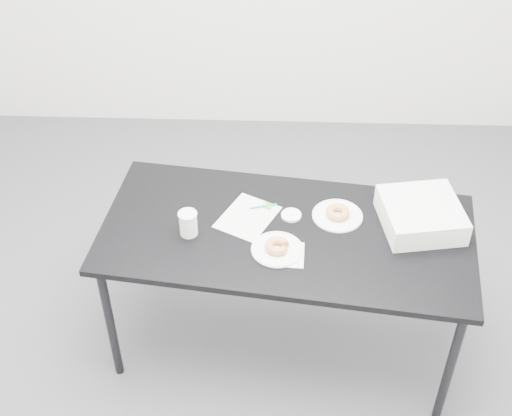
{
  "coord_description": "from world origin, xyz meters",
  "views": [
    {
      "loc": [
        0.13,
        -2.34,
        2.91
      ],
      "look_at": [
        0.05,
        0.02,
        0.87
      ],
      "focal_mm": 50.0,
      "sensor_mm": 36.0,
      "label": 1
    }
  ],
  "objects_px": {
    "plate_near": "(277,249)",
    "table": "(287,241)",
    "scorecard": "(248,217)",
    "coffee_cup": "(188,223)",
    "plate_far": "(337,216)",
    "pen": "(263,206)",
    "donut_near": "(277,246)",
    "donut_far": "(338,212)",
    "bakery_box": "(421,215)"
  },
  "relations": [
    {
      "from": "plate_near",
      "to": "table",
      "type": "bearing_deg",
      "value": 70.98
    },
    {
      "from": "scorecard",
      "to": "coffee_cup",
      "type": "height_order",
      "value": "coffee_cup"
    },
    {
      "from": "scorecard",
      "to": "plate_far",
      "type": "relative_size",
      "value": 1.19
    },
    {
      "from": "pen",
      "to": "plate_near",
      "type": "xyz_separation_m",
      "value": [
        0.07,
        -0.28,
        -0.0
      ]
    },
    {
      "from": "plate_near",
      "to": "donut_near",
      "type": "distance_m",
      "value": 0.02
    },
    {
      "from": "table",
      "to": "coffee_cup",
      "type": "bearing_deg",
      "value": -168.89
    },
    {
      "from": "table",
      "to": "plate_near",
      "type": "distance_m",
      "value": 0.14
    },
    {
      "from": "donut_far",
      "to": "bakery_box",
      "type": "height_order",
      "value": "bakery_box"
    },
    {
      "from": "pen",
      "to": "coffee_cup",
      "type": "distance_m",
      "value": 0.38
    },
    {
      "from": "coffee_cup",
      "to": "plate_near",
      "type": "bearing_deg",
      "value": -13.54
    },
    {
      "from": "plate_near",
      "to": "donut_near",
      "type": "bearing_deg",
      "value": 0.0
    },
    {
      "from": "plate_far",
      "to": "donut_near",
      "type": "bearing_deg",
      "value": -139.4
    },
    {
      "from": "table",
      "to": "plate_near",
      "type": "relative_size",
      "value": 7.72
    },
    {
      "from": "pen",
      "to": "plate_far",
      "type": "bearing_deg",
      "value": -24.18
    },
    {
      "from": "plate_far",
      "to": "donut_far",
      "type": "height_order",
      "value": "donut_far"
    },
    {
      "from": "bakery_box",
      "to": "table",
      "type": "bearing_deg",
      "value": 177.1
    },
    {
      "from": "donut_near",
      "to": "donut_far",
      "type": "distance_m",
      "value": 0.36
    },
    {
      "from": "pen",
      "to": "donut_far",
      "type": "distance_m",
      "value": 0.34
    },
    {
      "from": "scorecard",
      "to": "plate_far",
      "type": "distance_m",
      "value": 0.41
    },
    {
      "from": "plate_near",
      "to": "scorecard",
      "type": "bearing_deg",
      "value": 122.99
    },
    {
      "from": "coffee_cup",
      "to": "donut_near",
      "type": "bearing_deg",
      "value": -13.54
    },
    {
      "from": "donut_far",
      "to": "bakery_box",
      "type": "bearing_deg",
      "value": -6.49
    },
    {
      "from": "plate_near",
      "to": "donut_far",
      "type": "bearing_deg",
      "value": 40.6
    },
    {
      "from": "pen",
      "to": "plate_near",
      "type": "bearing_deg",
      "value": -92.31
    },
    {
      "from": "coffee_cup",
      "to": "bakery_box",
      "type": "bearing_deg",
      "value": 5.39
    },
    {
      "from": "donut_near",
      "to": "coffee_cup",
      "type": "distance_m",
      "value": 0.4
    },
    {
      "from": "bakery_box",
      "to": "scorecard",
      "type": "bearing_deg",
      "value": 168.99
    },
    {
      "from": "scorecard",
      "to": "pen",
      "type": "bearing_deg",
      "value": 72.98
    },
    {
      "from": "coffee_cup",
      "to": "bakery_box",
      "type": "relative_size",
      "value": 0.35
    },
    {
      "from": "table",
      "to": "plate_far",
      "type": "height_order",
      "value": "plate_far"
    },
    {
      "from": "pen",
      "to": "bakery_box",
      "type": "xyz_separation_m",
      "value": [
        0.7,
        -0.09,
        0.05
      ]
    },
    {
      "from": "plate_far",
      "to": "coffee_cup",
      "type": "bearing_deg",
      "value": -168.21
    },
    {
      "from": "scorecard",
      "to": "table",
      "type": "bearing_deg",
      "value": 0.86
    },
    {
      "from": "plate_far",
      "to": "plate_near",
      "type": "bearing_deg",
      "value": -139.4
    },
    {
      "from": "pen",
      "to": "coffee_cup",
      "type": "xyz_separation_m",
      "value": [
        -0.32,
        -0.19,
        0.05
      ]
    },
    {
      "from": "scorecard",
      "to": "donut_near",
      "type": "bearing_deg",
      "value": -29.76
    },
    {
      "from": "plate_near",
      "to": "plate_far",
      "type": "xyz_separation_m",
      "value": [
        0.27,
        0.23,
        -0.0
      ]
    },
    {
      "from": "table",
      "to": "pen",
      "type": "distance_m",
      "value": 0.21
    },
    {
      "from": "pen",
      "to": "donut_near",
      "type": "height_order",
      "value": "donut_near"
    },
    {
      "from": "donut_far",
      "to": "coffee_cup",
      "type": "relative_size",
      "value": 0.91
    },
    {
      "from": "plate_far",
      "to": "bakery_box",
      "type": "relative_size",
      "value": 0.68
    },
    {
      "from": "scorecard",
      "to": "pen",
      "type": "relative_size",
      "value": 2.15
    },
    {
      "from": "scorecard",
      "to": "pen",
      "type": "height_order",
      "value": "pen"
    },
    {
      "from": "donut_near",
      "to": "coffee_cup",
      "type": "bearing_deg",
      "value": 166.46
    },
    {
      "from": "donut_far",
      "to": "pen",
      "type": "bearing_deg",
      "value": 171.56
    },
    {
      "from": "donut_far",
      "to": "table",
      "type": "bearing_deg",
      "value": -154.31
    },
    {
      "from": "pen",
      "to": "plate_far",
      "type": "relative_size",
      "value": 0.55
    },
    {
      "from": "coffee_cup",
      "to": "bakery_box",
      "type": "xyz_separation_m",
      "value": [
        1.03,
        0.1,
        -0.0
      ]
    },
    {
      "from": "scorecard",
      "to": "bakery_box",
      "type": "xyz_separation_m",
      "value": [
        0.77,
        -0.02,
        0.06
      ]
    },
    {
      "from": "plate_near",
      "to": "donut_near",
      "type": "height_order",
      "value": "donut_near"
    }
  ]
}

